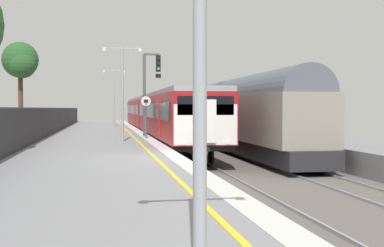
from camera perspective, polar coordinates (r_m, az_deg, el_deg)
ground at (r=17.92m, az=5.48°, el=-5.69°), size 17.40×110.00×1.21m
commuter_train_at_platform at (r=40.66m, az=-4.02°, el=1.11°), size 2.83×40.26×3.81m
freight_train_adjacent_track at (r=46.81m, az=0.14°, el=1.41°), size 2.60×55.35×4.48m
signal_gantry at (r=30.88m, az=-4.90°, el=4.41°), size 1.10×0.24×5.04m
speed_limit_sign at (r=28.48m, az=-5.22°, el=1.40°), size 0.59×0.08×2.40m
platform_lamp_mid at (r=26.02m, az=-7.87°, el=4.39°), size 2.00×0.20×4.86m
platform_lamp_far at (r=47.05m, az=-8.79°, el=3.45°), size 2.00×0.20×5.26m
background_tree_left at (r=42.47m, az=-18.76°, el=6.60°), size 2.85×3.00×6.97m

